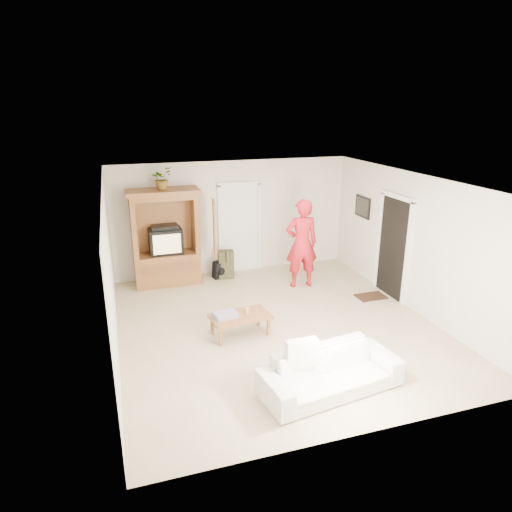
{
  "coord_description": "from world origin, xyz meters",
  "views": [
    {
      "loc": [
        -2.59,
        -6.95,
        3.82
      ],
      "look_at": [
        -0.2,
        0.6,
        1.15
      ],
      "focal_mm": 32.0,
      "sensor_mm": 36.0,
      "label": 1
    }
  ],
  "objects": [
    {
      "name": "sofa",
      "position": [
        0.04,
        -2.06,
        0.29
      ],
      "size": [
        2.08,
        1.05,
        0.58
      ],
      "primitive_type": "imported",
      "rotation": [
        0.0,
        0.0,
        0.14
      ],
      "color": "silver",
      "rests_on": "floor"
    },
    {
      "name": "plant",
      "position": [
        -1.6,
        2.63,
        2.34
      ],
      "size": [
        0.56,
        0.56,
        0.47
      ],
      "primitive_type": "imported",
      "rotation": [
        0.0,
        0.0,
        0.76
      ],
      "color": "#4C7238",
      "rests_on": "armoire"
    },
    {
      "name": "towel",
      "position": [
        -0.97,
        -0.14,
        0.42
      ],
      "size": [
        0.42,
        0.34,
        0.08
      ],
      "primitive_type": "cube",
      "rotation": [
        0.0,
        0.0,
        0.17
      ],
      "color": "#F9537A",
      "rests_on": "coffee_table"
    },
    {
      "name": "armoire",
      "position": [
        -1.58,
        2.66,
        0.91
      ],
      "size": [
        1.82,
        1.14,
        2.1
      ],
      "color": "brown",
      "rests_on": "floor"
    },
    {
      "name": "ceiling",
      "position": [
        0.0,
        0.0,
        2.6
      ],
      "size": [
        6.0,
        6.0,
        0.0
      ],
      "primitive_type": "plane",
      "rotation": [
        3.14,
        0.0,
        0.0
      ],
      "color": "white",
      "rests_on": "floor"
    },
    {
      "name": "wall_left",
      "position": [
        -2.75,
        0.0,
        1.3
      ],
      "size": [
        0.0,
        6.0,
        6.0
      ],
      "primitive_type": "plane",
      "rotation": [
        1.57,
        0.0,
        1.57
      ],
      "color": "silver",
      "rests_on": "floor"
    },
    {
      "name": "door_back",
      "position": [
        0.15,
        2.97,
        1.02
      ],
      "size": [
        0.85,
        0.05,
        2.04
      ],
      "primitive_type": "cube",
      "color": "white",
      "rests_on": "floor"
    },
    {
      "name": "doorway_right",
      "position": [
        2.73,
        0.6,
        1.02
      ],
      "size": [
        0.05,
        0.9,
        2.04
      ],
      "primitive_type": "cube",
      "color": "black",
      "rests_on": "floor"
    },
    {
      "name": "candle",
      "position": [
        -0.58,
        -0.1,
        0.43
      ],
      "size": [
        0.08,
        0.08,
        0.1
      ],
      "primitive_type": "cylinder",
      "color": "tan",
      "rests_on": "coffee_table"
    },
    {
      "name": "doormat",
      "position": [
        2.3,
        0.6,
        0.01
      ],
      "size": [
        0.6,
        0.4,
        0.02
      ],
      "primitive_type": "cube",
      "color": "#382316",
      "rests_on": "floor"
    },
    {
      "name": "wall_right",
      "position": [
        2.75,
        0.0,
        1.3
      ],
      "size": [
        0.0,
        6.0,
        6.0
      ],
      "primitive_type": "plane",
      "rotation": [
        1.57,
        0.0,
        -1.57
      ],
      "color": "silver",
      "rests_on": "floor"
    },
    {
      "name": "wall_front",
      "position": [
        0.0,
        -3.0,
        1.3
      ],
      "size": [
        5.5,
        0.0,
        5.5
      ],
      "primitive_type": "plane",
      "rotation": [
        -1.57,
        0.0,
        0.0
      ],
      "color": "silver",
      "rests_on": "floor"
    },
    {
      "name": "framed_picture",
      "position": [
        2.73,
        1.9,
        1.6
      ],
      "size": [
        0.03,
        0.6,
        0.48
      ],
      "primitive_type": "cube",
      "color": "black",
      "rests_on": "wall_right"
    },
    {
      "name": "backpack_olive",
      "position": [
        -0.28,
        2.58,
        0.32
      ],
      "size": [
        0.37,
        0.3,
        0.64
      ],
      "primitive_type": null,
      "rotation": [
        0.0,
        0.0,
        -0.15
      ],
      "color": "#47442B",
      "rests_on": "floor"
    },
    {
      "name": "man",
      "position": [
        1.14,
        1.61,
        0.97
      ],
      "size": [
        0.75,
        0.54,
        1.93
      ],
      "primitive_type": "imported",
      "rotation": [
        0.0,
        0.0,
        3.03
      ],
      "color": "red",
      "rests_on": "floor"
    },
    {
      "name": "coffee_table",
      "position": [
        -0.72,
        -0.14,
        0.33
      ],
      "size": [
        1.06,
        0.66,
        0.38
      ],
      "rotation": [
        0.0,
        0.0,
        0.11
      ],
      "color": "brown",
      "rests_on": "floor"
    },
    {
      "name": "backpack_black",
      "position": [
        -0.43,
        2.59,
        0.2
      ],
      "size": [
        0.36,
        0.28,
        0.39
      ],
      "primitive_type": null,
      "rotation": [
        0.0,
        0.0,
        0.31
      ],
      "color": "black",
      "rests_on": "floor"
    },
    {
      "name": "wall_back",
      "position": [
        0.0,
        3.0,
        1.3
      ],
      "size": [
        5.5,
        0.0,
        5.5
      ],
      "primitive_type": "plane",
      "rotation": [
        1.57,
        0.0,
        0.0
      ],
      "color": "silver",
      "rests_on": "floor"
    },
    {
      "name": "floor",
      "position": [
        0.0,
        0.0,
        0.0
      ],
      "size": [
        6.0,
        6.0,
        0.0
      ],
      "primitive_type": "plane",
      "color": "tan",
      "rests_on": "ground"
    }
  ]
}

